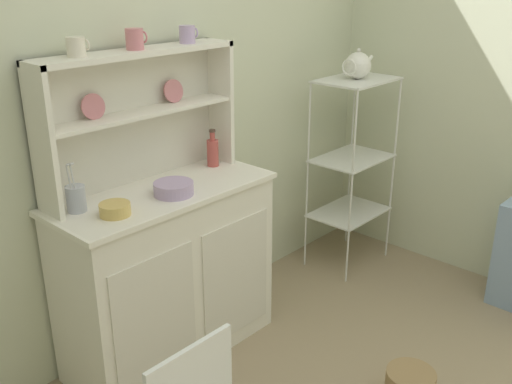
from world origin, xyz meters
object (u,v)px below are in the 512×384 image
(hutch_cabinet, at_px, (169,272))
(cup_cream_0, at_px, (76,47))
(bakers_rack, at_px, (352,151))
(porcelain_teapot, at_px, (358,66))
(utensil_jar, at_px, (76,198))
(hutch_shelf_unit, at_px, (136,106))
(jam_bottle, at_px, (213,151))
(bowl_mixing_large, at_px, (115,209))

(hutch_cabinet, xyz_separation_m, cup_cream_0, (-0.29, 0.12, 1.07))
(bakers_rack, height_order, porcelain_teapot, porcelain_teapot)
(bakers_rack, xyz_separation_m, porcelain_teapot, (-0.00, -0.00, 0.52))
(utensil_jar, bearing_deg, cup_cream_0, 23.21)
(hutch_shelf_unit, xyz_separation_m, bakers_rack, (1.39, -0.26, -0.48))
(utensil_jar, xyz_separation_m, porcelain_teapot, (1.78, -0.17, 0.35))
(hutch_cabinet, distance_m, utensil_jar, 0.62)
(jam_bottle, bearing_deg, porcelain_teapot, -10.17)
(cup_cream_0, bearing_deg, hutch_cabinet, -23.04)
(hutch_shelf_unit, xyz_separation_m, porcelain_teapot, (1.39, -0.26, 0.04))
(bakers_rack, height_order, utensil_jar, bakers_rack)
(bakers_rack, height_order, bowl_mixing_large, bakers_rack)
(hutch_cabinet, distance_m, porcelain_teapot, 1.62)
(porcelain_teapot, bearing_deg, utensil_jar, 174.54)
(cup_cream_0, xyz_separation_m, utensil_jar, (-0.10, -0.04, -0.60))
(bowl_mixing_large, bearing_deg, cup_cream_0, 83.70)
(hutch_shelf_unit, xyz_separation_m, cup_cream_0, (-0.29, -0.04, 0.29))
(bakers_rack, distance_m, jam_bottle, 1.04)
(bakers_rack, bearing_deg, utensil_jar, 174.55)
(hutch_cabinet, height_order, bowl_mixing_large, bowl_mixing_large)
(cup_cream_0, height_order, jam_bottle, cup_cream_0)
(cup_cream_0, bearing_deg, bakers_rack, -7.30)
(hutch_cabinet, relative_size, bakers_rack, 0.89)
(hutch_cabinet, bearing_deg, jam_bottle, 12.43)
(hutch_shelf_unit, height_order, cup_cream_0, cup_cream_0)
(hutch_cabinet, distance_m, cup_cream_0, 1.12)
(bowl_mixing_large, bearing_deg, porcelain_teapot, -0.67)
(bakers_rack, distance_m, porcelain_teapot, 0.52)
(bakers_rack, relative_size, utensil_jar, 5.44)
(utensil_jar, distance_m, porcelain_teapot, 1.83)
(hutch_shelf_unit, distance_m, bowl_mixing_large, 0.51)
(jam_bottle, height_order, utensil_jar, utensil_jar)
(bowl_mixing_large, bearing_deg, hutch_cabinet, 13.34)
(hutch_shelf_unit, height_order, bowl_mixing_large, hutch_shelf_unit)
(cup_cream_0, distance_m, porcelain_teapot, 1.71)
(hutch_cabinet, bearing_deg, bakers_rack, -3.82)
(hutch_shelf_unit, relative_size, bowl_mixing_large, 7.76)
(jam_bottle, xyz_separation_m, utensil_jar, (-0.78, -0.01, -0.02))
(hutch_cabinet, distance_m, bakers_rack, 1.43)
(hutch_cabinet, height_order, cup_cream_0, cup_cream_0)
(cup_cream_0, height_order, bowl_mixing_large, cup_cream_0)
(bakers_rack, xyz_separation_m, utensil_jar, (-1.79, 0.17, 0.17))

